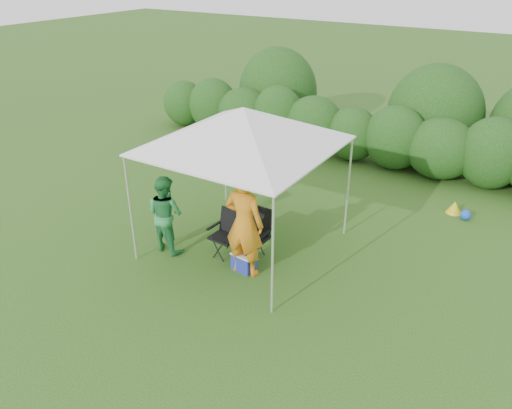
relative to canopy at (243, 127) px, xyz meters
The scene contains 10 objects.
ground 2.51m from the canopy, 90.00° to the right, with size 70.00×70.00×0.00m, color #355E1D.
hedge 5.74m from the canopy, 90.00° to the left, with size 13.42×1.53×1.80m.
canopy is the anchor object (origin of this frame).
chair_right 1.95m from the canopy, 30.84° to the right, with size 0.62×0.56×1.00m.
chair_left 2.00m from the canopy, 107.48° to the right, with size 0.58×0.53×0.90m.
man 1.72m from the canopy, 56.92° to the right, with size 0.73×0.48×2.01m, color orange.
woman 2.27m from the canopy, 143.82° to the right, with size 0.76×0.59×1.55m, color #2D8A46.
cooler 2.44m from the canopy, 57.79° to the right, with size 0.45×0.35×0.35m.
bottle 2.18m from the canopy, 55.94° to the right, with size 0.07×0.07×0.26m, color #592D0C.
lawn_toy 5.42m from the canopy, 47.56° to the left, with size 0.57×0.47×0.28m.
Camera 1 is at (4.71, -6.64, 5.24)m, focal length 35.00 mm.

